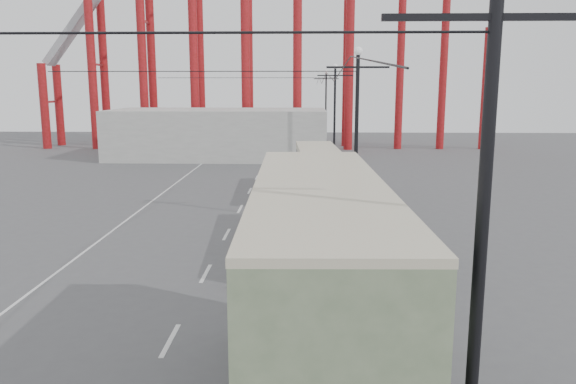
{
  "coord_description": "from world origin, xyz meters",
  "views": [
    {
      "loc": [
        2.93,
        -11.27,
        7.34
      ],
      "look_at": [
        2.23,
        11.74,
        3.0
      ],
      "focal_mm": 35.0,
      "sensor_mm": 36.0,
      "label": 1
    }
  ],
  "objects_px": {
    "double_decker_bus": "(318,296)",
    "single_decker_green": "(328,215)",
    "single_decker_cream": "(318,170)",
    "lamp_post_near": "(494,49)",
    "pedestrian": "(301,275)"
  },
  "relations": [
    {
      "from": "single_decker_green",
      "to": "pedestrian",
      "type": "relative_size",
      "value": 5.61
    },
    {
      "from": "single_decker_cream",
      "to": "double_decker_bus",
      "type": "bearing_deg",
      "value": -94.44
    },
    {
      "from": "double_decker_bus",
      "to": "single_decker_green",
      "type": "relative_size",
      "value": 0.92
    },
    {
      "from": "lamp_post_near",
      "to": "pedestrian",
      "type": "height_order",
      "value": "lamp_post_near"
    },
    {
      "from": "single_decker_green",
      "to": "pedestrian",
      "type": "bearing_deg",
      "value": -105.73
    },
    {
      "from": "single_decker_cream",
      "to": "pedestrian",
      "type": "xyz_separation_m",
      "value": [
        -1.04,
        -18.97,
        -0.84
      ]
    },
    {
      "from": "double_decker_bus",
      "to": "single_decker_cream",
      "type": "xyz_separation_m",
      "value": [
        0.62,
        26.3,
        -1.23
      ]
    },
    {
      "from": "pedestrian",
      "to": "single_decker_green",
      "type": "bearing_deg",
      "value": -127.28
    },
    {
      "from": "double_decker_bus",
      "to": "single_decker_green",
      "type": "xyz_separation_m",
      "value": [
        0.73,
        13.11,
        -1.32
      ]
    },
    {
      "from": "double_decker_bus",
      "to": "pedestrian",
      "type": "relative_size",
      "value": 5.16
    },
    {
      "from": "lamp_post_near",
      "to": "pedestrian",
      "type": "distance_m",
      "value": 12.53
    },
    {
      "from": "lamp_post_near",
      "to": "single_decker_green",
      "type": "xyz_separation_m",
      "value": [
        -1.64,
        15.88,
        -6.11
      ]
    },
    {
      "from": "single_decker_green",
      "to": "double_decker_bus",
      "type": "bearing_deg",
      "value": -97.68
    },
    {
      "from": "double_decker_bus",
      "to": "lamp_post_near",
      "type": "bearing_deg",
      "value": -50.73
    },
    {
      "from": "lamp_post_near",
      "to": "double_decker_bus",
      "type": "bearing_deg",
      "value": 130.59
    }
  ]
}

